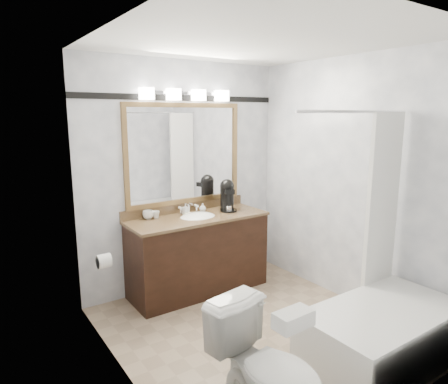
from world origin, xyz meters
The scene contains 15 objects.
room centered at (0.00, 0.00, 1.25)m, with size 2.42×2.62×2.52m.
vanity centered at (0.00, 1.02, 0.44)m, with size 1.53×0.58×0.97m.
mirror centered at (0.00, 1.28, 1.50)m, with size 1.40×0.04×1.10m.
vanity_light_bar centered at (0.00, 1.23, 2.13)m, with size 1.02×0.14×0.12m.
accent_stripe centered at (0.00, 1.29, 2.10)m, with size 2.40×0.01×0.06m, color black.
bathtub centered at (0.55, -0.90, 0.28)m, with size 1.30×0.75×1.96m.
tp_roll centered at (-1.14, 0.66, 0.70)m, with size 0.12×0.12×0.11m, color white.
toilet centered at (-0.65, -0.92, 0.39)m, with size 0.43×0.76×0.77m, color white.
tissue_box centered at (-0.65, -1.12, 0.82)m, with size 0.23×0.12×0.09m, color white.
coffee_maker centered at (0.42, 1.06, 1.04)m, with size 0.19×0.23×0.36m.
cup_left centered at (-0.48, 1.22, 0.89)m, with size 0.11×0.11×0.09m, color white.
cup_right centered at (-0.40, 1.20, 0.89)m, with size 0.08×0.08×0.07m, color white.
soap_bottle_a centered at (-0.06, 1.17, 0.91)m, with size 0.05×0.06×0.12m, color white.
soap_bottle_b centered at (0.16, 1.18, 0.90)m, with size 0.07×0.07×0.09m, color white.
soap_bar centered at (-0.06, 1.13, 0.86)m, with size 0.08×0.05×0.02m, color beige.
Camera 1 is at (-2.11, -2.57, 1.93)m, focal length 32.00 mm.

